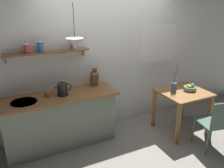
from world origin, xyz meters
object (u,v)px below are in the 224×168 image
object	(u,v)px
dining_chair_near	(215,122)
dining_table	(182,98)
fruit_bowl	(190,88)
coffee_mug_by_sink	(48,94)
electric_kettle	(63,89)
twig_vase	(174,87)
pendant_lamp	(75,43)
knife_block	(94,79)

from	to	relation	value
dining_chair_near	dining_table	bearing A→B (deg)	93.91
fruit_bowl	coffee_mug_by_sink	xyz separation A→B (m)	(-2.37, 0.56, 0.11)
dining_table	fruit_bowl	world-z (taller)	fruit_bowl
dining_chair_near	electric_kettle	xyz separation A→B (m)	(-2.06, 1.21, 0.48)
fruit_bowl	electric_kettle	bearing A→B (deg)	166.28
electric_kettle	coffee_mug_by_sink	distance (m)	0.24
twig_vase	fruit_bowl	bearing A→B (deg)	-11.35
dining_chair_near	twig_vase	bearing A→B (deg)	107.52
twig_vase	dining_chair_near	bearing A→B (deg)	-72.48
fruit_bowl	pendant_lamp	distance (m)	2.17
knife_block	pendant_lamp	bearing A→B (deg)	-142.85
dining_chair_near	knife_block	bearing A→B (deg)	136.83
knife_block	coffee_mug_by_sink	bearing A→B (deg)	-171.06
knife_block	dining_table	bearing A→B (deg)	-25.18
fruit_bowl	knife_block	world-z (taller)	knife_block
fruit_bowl	knife_block	xyz separation A→B (m)	(-1.54, 0.69, 0.20)
knife_block	twig_vase	bearing A→B (deg)	-27.01
twig_vase	knife_block	bearing A→B (deg)	152.99
dining_chair_near	coffee_mug_by_sink	bearing A→B (deg)	151.52
pendant_lamp	knife_block	bearing A→B (deg)	37.15
twig_vase	coffee_mug_by_sink	distance (m)	2.11
coffee_mug_by_sink	fruit_bowl	bearing A→B (deg)	-13.27
knife_block	coffee_mug_by_sink	xyz separation A→B (m)	(-0.83, -0.13, -0.08)
dining_table	knife_block	world-z (taller)	knife_block
knife_block	pendant_lamp	xyz separation A→B (m)	(-0.40, -0.31, 0.69)
knife_block	pendant_lamp	size ratio (longest dim) A/B	0.52
dining_table	dining_chair_near	world-z (taller)	dining_chair_near
dining_table	twig_vase	xyz separation A→B (m)	(-0.19, 0.04, 0.23)
twig_vase	electric_kettle	xyz separation A→B (m)	(-1.82, 0.46, 0.12)
knife_block	electric_kettle	bearing A→B (deg)	-164.50
dining_table	dining_chair_near	xyz separation A→B (m)	(0.05, -0.71, -0.13)
fruit_bowl	dining_table	bearing A→B (deg)	169.46
dining_chair_near	twig_vase	xyz separation A→B (m)	(-0.24, 0.75, 0.36)
knife_block	coffee_mug_by_sink	world-z (taller)	knife_block
electric_kettle	coffee_mug_by_sink	world-z (taller)	electric_kettle
fruit_bowl	dining_chair_near	bearing A→B (deg)	-96.88
dining_table	electric_kettle	xyz separation A→B (m)	(-2.01, 0.50, 0.35)
electric_kettle	coffee_mug_by_sink	bearing A→B (deg)	171.03
electric_kettle	twig_vase	bearing A→B (deg)	-14.13
twig_vase	knife_block	world-z (taller)	twig_vase
dining_chair_near	knife_block	distance (m)	2.07
dining_chair_near	knife_block	world-z (taller)	knife_block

